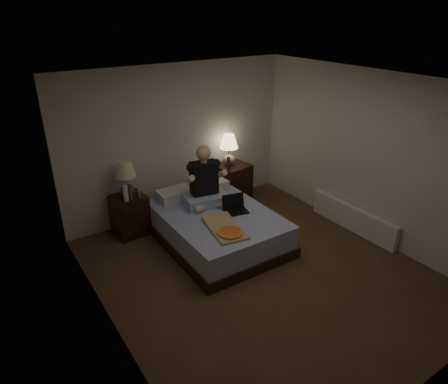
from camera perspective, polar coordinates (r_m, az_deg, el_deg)
floor at (r=5.55m, az=5.28°, el=-11.30°), size 4.00×4.50×0.00m
ceiling at (r=4.54m, az=6.56°, el=15.02°), size 4.00×4.50×0.00m
wall_back at (r=6.67m, az=-6.52°, el=7.22°), size 4.00×0.00×2.50m
wall_front at (r=3.72m, az=28.77°, el=-11.62°), size 4.00×0.00×2.50m
wall_left at (r=4.07m, az=-16.67°, el=-6.03°), size 0.00×4.50×2.50m
wall_right at (r=6.30m, az=20.15°, el=4.71°), size 0.00×4.50×2.50m
bed at (r=6.04m, az=-1.00°, el=-5.08°), size 1.50×1.99×0.49m
nightstand_left at (r=6.39m, az=-13.29°, el=-3.25°), size 0.52×0.48×0.64m
nightstand_right at (r=7.23m, az=1.27°, el=1.25°), size 0.61×0.56×0.71m
lamp_left at (r=6.16m, az=-13.80°, el=1.83°), size 0.36×0.36×0.56m
lamp_right at (r=7.01m, az=0.69°, el=6.03°), size 0.33×0.33×0.56m
water_bottle at (r=6.06m, az=-13.86°, el=-0.21°), size 0.07×0.07×0.25m
soda_can at (r=6.19m, az=-12.07°, el=-0.23°), size 0.07×0.07×0.10m
beer_bottle_left at (r=6.09m, az=-13.22°, el=-0.10°), size 0.06×0.06×0.23m
beer_bottle_right at (r=6.87m, az=0.65°, el=4.17°), size 0.06×0.06×0.23m
person at (r=5.99m, az=-2.73°, el=2.28°), size 0.75×0.64×0.93m
laptop at (r=5.89m, az=1.75°, el=-1.84°), size 0.39×0.35×0.24m
pizza_box at (r=5.34m, az=0.87°, el=-5.89°), size 0.53×0.82×0.08m
radiator at (r=6.70m, az=17.94°, el=-3.61°), size 0.10×1.60×0.40m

